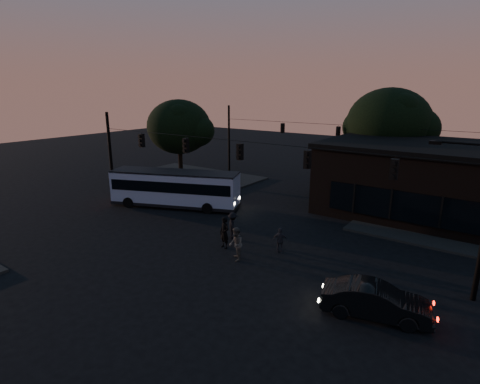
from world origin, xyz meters
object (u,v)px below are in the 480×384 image
Objects in this scene: pedestrian_a at (224,233)px; building at (431,180)px; pedestrian_b at (236,244)px; pedestrian_d at (233,226)px; pedestrian_c at (280,240)px; car at (376,301)px; bus at (175,187)px.

building is at bearing 70.75° from pedestrian_a.
pedestrian_d is at bearing -179.86° from pedestrian_b.
pedestrian_a is 1.26× the size of pedestrian_c.
pedestrian_a reaches higher than pedestrian_c.
pedestrian_a is (-9.46, 1.93, 0.24)m from car.
bus reaches higher than pedestrian_c.
building is 1.46× the size of bus.
bus is at bearing 20.90° from pedestrian_d.
building is at bearing 7.43° from bus.
car is 7.96m from pedestrian_b.
pedestrian_c is (-5.66, -12.62, -1.94)m from building.
pedestrian_b is at bearing 33.33° from pedestrian_c.
building is 3.51× the size of car.
pedestrian_b is at bearing 67.76° from car.
pedestrian_b is 1.10× the size of pedestrian_d.
car is 9.66m from pedestrian_a.
pedestrian_c is (1.50, 2.31, -0.19)m from pedestrian_b.
bus is 8.40m from pedestrian_d.
pedestrian_b reaches higher than pedestrian_d.
pedestrian_c is at bearing 36.26° from pedestrian_a.
bus is 18.85m from car.
pedestrian_d reaches higher than pedestrian_c.
building is at bearing -12.68° from car.
bus reaches higher than car.
pedestrian_b is (1.56, -0.98, -0.01)m from pedestrian_a.
pedestrian_d is (-3.51, 0.10, 0.11)m from pedestrian_c.
pedestrian_a reaches higher than car.
pedestrian_a is (8.33, -4.22, -0.68)m from bus.
pedestrian_a is at bearing -49.13° from bus.
bus is 5.47× the size of pedestrian_a.
bus is at bearing 55.60° from car.
pedestrian_d is at bearing 120.09° from pedestrian_a.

